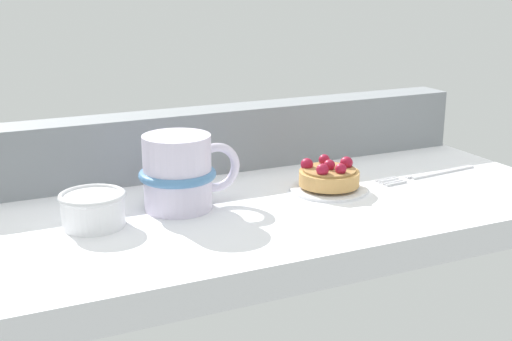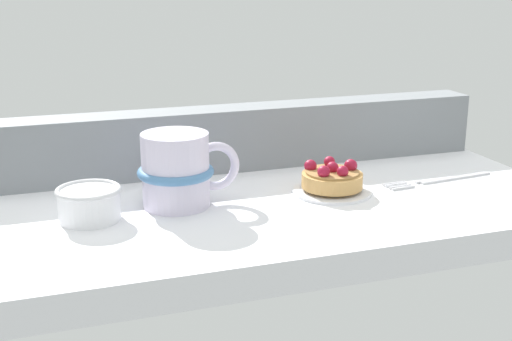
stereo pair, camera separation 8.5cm
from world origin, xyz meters
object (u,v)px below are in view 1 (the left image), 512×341
Objects in this scene: raspberry_tart at (328,175)px; coffee_mug at (180,172)px; sugar_bowl at (93,209)px; dessert_fork at (426,173)px; dessert_plate at (327,187)px.

coffee_mug is (-19.56, 1.30, 2.41)cm from raspberry_tart.
coffee_mug is 11.10cm from sugar_bowl.
raspberry_tart is 0.46× the size of dessert_fork.
coffee_mug is at bearing 176.22° from dessert_plate.
coffee_mug reaches higher than dessert_fork.
coffee_mug reaches higher than sugar_bowl.
dessert_fork is at bearing -0.88° from dessert_plate.
raspberry_tart is 19.75cm from coffee_mug.
sugar_bowl is (-10.70, -1.69, -2.39)cm from coffee_mug.
raspberry_tart is 1.05× the size of sugar_bowl.
dessert_plate reaches higher than dessert_fork.
coffee_mug is (-19.57, 1.29, 4.10)cm from dessert_plate.
dessert_plate is at bearing 23.84° from raspberry_tart.
coffee_mug is at bearing 8.96° from sugar_bowl.
raspberry_tart reaches higher than sugar_bowl.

